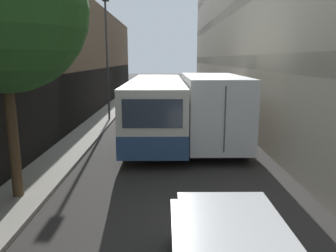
{
  "coord_description": "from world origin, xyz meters",
  "views": [
    {
      "loc": [
        -0.17,
        0.23,
        3.9
      ],
      "look_at": [
        -0.08,
        11.44,
        1.6
      ],
      "focal_mm": 35.0,
      "sensor_mm": 36.0,
      "label": 1
    }
  ],
  "objects": [
    {
      "name": "bus",
      "position": [
        -0.61,
        16.34,
        1.54
      ],
      "size": [
        2.54,
        10.46,
        2.89
      ],
      "color": "silver",
      "rests_on": "ground_plane"
    },
    {
      "name": "street_lamp",
      "position": [
        -3.74,
        20.83,
        5.21
      ],
      "size": [
        0.36,
        0.8,
        7.43
      ],
      "color": "#38383D",
      "rests_on": "sidewalk_left"
    },
    {
      "name": "ground_plane",
      "position": [
        0.0,
        15.0,
        0.0
      ],
      "size": [
        150.0,
        150.0,
        0.0
      ],
      "primitive_type": "plane",
      "color": "#33302D"
    },
    {
      "name": "sidewalk_left",
      "position": [
        -4.32,
        15.0,
        0.06
      ],
      "size": [
        1.65,
        60.0,
        0.13
      ],
      "color": "#9E998E",
      "rests_on": "ground_plane"
    },
    {
      "name": "box_truck",
      "position": [
        1.93,
        15.33,
        1.7
      ],
      "size": [
        2.42,
        8.2,
        3.19
      ],
      "color": "silver",
      "rests_on": "ground_plane"
    },
    {
      "name": "street_tree_left",
      "position": [
        -4.32,
        8.91,
        5.19
      ],
      "size": [
        4.41,
        4.41,
        7.28
      ],
      "color": "#4C3823",
      "rests_on": "sidewalk_left"
    },
    {
      "name": "building_left_shopfront",
      "position": [
        -6.24,
        15.0,
        3.62
      ],
      "size": [
        2.4,
        60.0,
        7.98
      ],
      "color": "brown",
      "rests_on": "ground_plane"
    }
  ]
}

